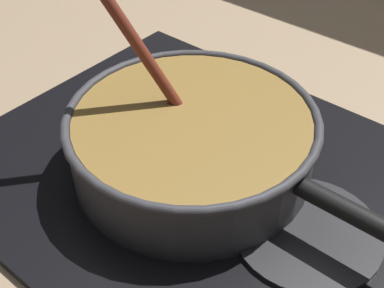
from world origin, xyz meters
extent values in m
cube|color=#9E8466|center=(0.00, 0.00, -0.02)|extent=(2.40, 1.60, 0.04)
cube|color=black|center=(0.12, 0.06, 0.01)|extent=(0.56, 0.48, 0.01)
torus|color=#592D0C|center=(0.12, 0.06, 0.02)|extent=(0.18, 0.18, 0.01)
cylinder|color=#262628|center=(0.29, 0.06, 0.01)|extent=(0.17, 0.17, 0.01)
cylinder|color=#38383D|center=(0.12, 0.06, 0.05)|extent=(0.29, 0.29, 0.08)
cylinder|color=olive|center=(0.12, 0.06, 0.06)|extent=(0.28, 0.28, 0.07)
torus|color=#38383D|center=(0.12, 0.06, 0.09)|extent=(0.30, 0.30, 0.01)
cylinder|color=black|center=(0.35, 0.06, 0.07)|extent=(0.16, 0.02, 0.02)
cylinder|color=#E5CC7A|center=(0.20, 0.10, 0.08)|extent=(0.04, 0.04, 0.01)
cylinder|color=#EDD88C|center=(0.11, 0.06, 0.08)|extent=(0.04, 0.04, 0.01)
cylinder|color=#E5CC7A|center=(0.06, 0.06, 0.08)|extent=(0.03, 0.03, 0.01)
cylinder|color=#EDD88C|center=(0.15, 0.06, 0.08)|extent=(0.04, 0.04, 0.01)
cylinder|color=maroon|center=(0.04, 0.05, 0.20)|extent=(0.14, 0.09, 0.24)
cube|color=brown|center=(0.10, 0.08, 0.08)|extent=(0.05, 0.05, 0.01)
camera|label=1|loc=(0.43, -0.31, 0.46)|focal=48.70mm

